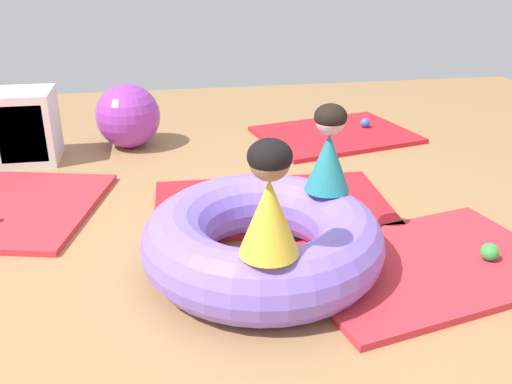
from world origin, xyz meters
name	(u,v)px	position (x,y,z in m)	size (l,w,h in m)	color
ground_plane	(239,258)	(0.00, 0.00, 0.00)	(8.00, 8.00, 0.00)	#9E7549
gym_mat_front	(335,135)	(1.14, 1.96, 0.02)	(1.29, 0.95, 0.04)	red
gym_mat_far_right	(271,204)	(0.30, 0.62, 0.02)	(1.50, 0.87, 0.04)	red
gym_mat_far_left	(425,265)	(0.96, -0.27, 0.02)	(1.37, 0.91, 0.04)	red
inflatable_cushion	(262,240)	(0.10, -0.13, 0.18)	(1.26, 1.26, 0.35)	#8466E0
child_in_yellow	(269,200)	(0.05, -0.57, 0.60)	(0.38, 0.38, 0.52)	yellow
child_in_teal	(329,149)	(0.50, 0.06, 0.58)	(0.35, 0.35, 0.48)	teal
play_ball_blue	(365,123)	(1.45, 2.07, 0.08)	(0.09, 0.09, 0.09)	blue
play_ball_green	(490,252)	(1.30, -0.31, 0.09)	(0.09, 0.09, 0.09)	green
play_ball_orange	(324,256)	(0.42, -0.20, 0.09)	(0.09, 0.09, 0.09)	orange
exercise_ball_large	(128,116)	(-0.65, 2.00, 0.27)	(0.53, 0.53, 0.53)	purple
storage_cube	(26,127)	(-1.41, 1.76, 0.28)	(0.44, 0.44, 0.56)	silver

